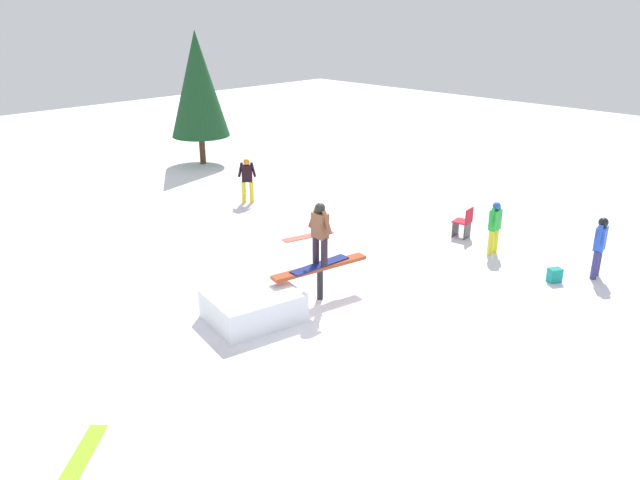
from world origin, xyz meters
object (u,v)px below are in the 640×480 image
(bystander_black, at_px, (247,178))
(loose_snowboard_lime, at_px, (80,459))
(main_rider_on_rail, at_px, (320,235))
(pine_tree_near, at_px, (198,84))
(rail_feature, at_px, (320,271))
(backpack_on_snow, at_px, (555,275))
(bystander_green, at_px, (495,225))
(folding_chair, at_px, (464,223))
(bystander_blue, at_px, (600,244))
(loose_snowboard_coral, at_px, (308,236))

(bystander_black, relative_size, loose_snowboard_lime, 0.97)
(main_rider_on_rail, relative_size, pine_tree_near, 0.29)
(rail_feature, xyz_separation_m, backpack_on_snow, (4.58, -3.30, -0.52))
(main_rider_on_rail, xyz_separation_m, bystander_black, (3.38, 6.76, -0.70))
(bystander_green, bearing_deg, backpack_on_snow, -105.96)
(loose_snowboard_lime, xyz_separation_m, folding_chair, (11.80, 1.14, 0.40))
(folding_chair, bearing_deg, loose_snowboard_lime, -1.95)
(rail_feature, bearing_deg, bystander_blue, -23.81)
(bystander_green, bearing_deg, bystander_black, 100.99)
(folding_chair, xyz_separation_m, backpack_on_snow, (-1.03, -3.20, -0.24))
(main_rider_on_rail, height_order, pine_tree_near, pine_tree_near)
(main_rider_on_rail, relative_size, backpack_on_snow, 4.48)
(main_rider_on_rail, bearing_deg, pine_tree_near, 69.67)
(folding_chair, height_order, backpack_on_snow, folding_chair)
(rail_feature, relative_size, loose_snowboard_coral, 1.53)
(folding_chair, bearing_deg, rail_feature, -8.43)
(loose_snowboard_coral, bearing_deg, backpack_on_snow, 122.40)
(bystander_black, xyz_separation_m, loose_snowboard_coral, (-0.81, -3.72, -0.82))
(bystander_green, relative_size, pine_tree_near, 0.27)
(folding_chair, bearing_deg, main_rider_on_rail, -8.43)
(bystander_black, distance_m, folding_chair, 7.22)
(rail_feature, xyz_separation_m, pine_tree_near, (5.41, 12.20, 2.50))
(loose_snowboard_lime, bearing_deg, pine_tree_near, -174.10)
(pine_tree_near, bearing_deg, backpack_on_snow, -93.07)
(bystander_blue, bearing_deg, bystander_green, 89.74)
(rail_feature, bearing_deg, main_rider_on_rail, 0.00)
(folding_chair, bearing_deg, backpack_on_snow, 64.67)
(bystander_green, distance_m, backpack_on_snow, 2.14)
(main_rider_on_rail, height_order, loose_snowboard_coral, main_rider_on_rail)
(rail_feature, xyz_separation_m, loose_snowboard_coral, (2.57, 3.04, -0.68))
(main_rider_on_rail, xyz_separation_m, bystander_blue, (5.55, -3.86, -0.68))
(bystander_blue, distance_m, pine_tree_near, 16.23)
(pine_tree_near, bearing_deg, bystander_blue, -89.52)
(bystander_green, distance_m, folding_chair, 1.39)
(loose_snowboard_coral, bearing_deg, bystander_green, 134.98)
(bystander_green, relative_size, folding_chair, 1.62)
(pine_tree_near, bearing_deg, folding_chair, -89.07)
(loose_snowboard_lime, bearing_deg, folding_chair, 142.23)
(loose_snowboard_coral, bearing_deg, folding_chair, 148.99)
(bystander_green, bearing_deg, main_rider_on_rail, 164.42)
(bystander_blue, bearing_deg, rail_feature, 135.06)
(main_rider_on_rail, height_order, bystander_green, main_rider_on_rail)
(main_rider_on_rail, bearing_deg, backpack_on_snow, -32.15)
(main_rider_on_rail, distance_m, bystander_blue, 6.79)
(loose_snowboard_lime, height_order, pine_tree_near, pine_tree_near)
(rail_feature, height_order, bystander_blue, bystander_blue)
(bystander_blue, bearing_deg, loose_snowboard_coral, 103.26)
(loose_snowboard_coral, relative_size, folding_chair, 1.76)
(main_rider_on_rail, bearing_deg, bystander_green, -10.93)
(main_rider_on_rail, bearing_deg, rail_feature, 0.00)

